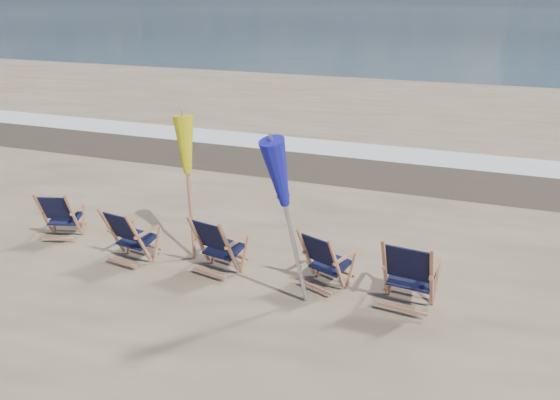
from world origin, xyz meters
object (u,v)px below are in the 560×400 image
(beach_chair_0, at_px, (73,216))
(beach_chair_4, at_px, (431,280))
(umbrella_blue, at_px, (292,175))
(beach_chair_2, at_px, (229,250))
(beach_chair_3, at_px, (336,267))
(umbrella_yellow, at_px, (187,154))
(beach_chair_1, at_px, (138,240))

(beach_chair_0, distance_m, beach_chair_4, 5.66)
(beach_chair_0, distance_m, umbrella_blue, 4.28)
(beach_chair_2, xyz_separation_m, beach_chair_3, (1.52, 0.09, -0.02))
(beach_chair_4, relative_size, umbrella_blue, 0.44)
(beach_chair_4, bearing_deg, umbrella_blue, 20.34)
(beach_chair_0, distance_m, beach_chair_2, 2.93)
(umbrella_yellow, height_order, umbrella_blue, umbrella_blue)
(beach_chair_3, height_order, beach_chair_4, beach_chair_4)
(beach_chair_0, relative_size, beach_chair_4, 0.84)
(beach_chair_3, bearing_deg, beach_chair_4, -162.33)
(beach_chair_0, xyz_separation_m, beach_chair_2, (2.91, -0.32, 0.03))
(umbrella_yellow, bearing_deg, beach_chair_1, -126.41)
(beach_chair_3, xyz_separation_m, beach_chair_4, (1.22, -0.08, 0.07))
(umbrella_yellow, bearing_deg, beach_chair_0, -173.78)
(umbrella_yellow, bearing_deg, beach_chair_3, -10.77)
(beach_chair_1, bearing_deg, beach_chair_4, -168.82)
(umbrella_yellow, distance_m, umbrella_blue, 2.17)
(beach_chair_3, relative_size, beach_chair_4, 0.87)
(umbrella_yellow, bearing_deg, umbrella_blue, -26.43)
(beach_chair_1, height_order, beach_chair_4, beach_chair_4)
(beach_chair_2, xyz_separation_m, umbrella_yellow, (-0.87, 0.54, 1.16))
(beach_chair_1, relative_size, umbrella_yellow, 0.44)
(umbrella_blue, bearing_deg, beach_chair_0, 169.45)
(beach_chair_1, distance_m, umbrella_yellow, 1.44)
(beach_chair_4, height_order, umbrella_blue, umbrella_blue)
(beach_chair_0, height_order, beach_chair_3, beach_chair_3)
(beach_chair_0, relative_size, beach_chair_1, 0.94)
(beach_chair_2, distance_m, umbrella_blue, 1.79)
(umbrella_yellow, bearing_deg, beach_chair_2, -31.91)
(beach_chair_1, height_order, beach_chair_2, beach_chair_2)
(beach_chair_0, relative_size, umbrella_blue, 0.37)
(beach_chair_2, bearing_deg, beach_chair_4, -168.24)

